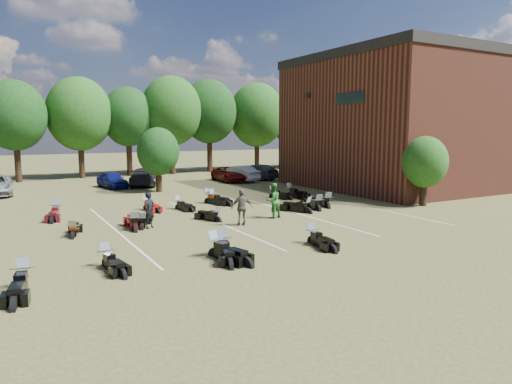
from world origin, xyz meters
TOP-DOWN VIEW (x-y plane):
  - ground at (0.00, 0.00)m, footprint 160.00×160.00m
  - car_3 at (-1.80, 19.92)m, footprint 4.21×5.79m
  - car_4 at (-4.63, 19.76)m, footprint 2.16×4.11m
  - car_5 at (6.56, 18.97)m, footprint 2.86×4.74m
  - car_6 at (5.98, 19.25)m, footprint 2.44×5.00m
  - car_7 at (9.03, 19.87)m, footprint 3.20×5.31m
  - person_black at (-6.43, 2.85)m, footprint 0.77×0.71m
  - person_green at (0.12, 2.15)m, footprint 1.02×0.85m
  - person_grey at (-2.23, 1.25)m, footprint 1.14×0.70m
  - motorcycle_0 at (-12.20, -3.69)m, footprint 1.13×2.39m
  - motorcycle_1 at (-9.58, -2.64)m, footprint 0.95×2.18m
  - motorcycle_2 at (-5.76, -3.34)m, footprint 1.36×2.54m
  - motorcycle_3 at (-5.39, -3.23)m, footprint 1.40×2.49m
  - motorcycle_4 at (-1.38, -3.46)m, footprint 0.90×2.22m
  - motorcycle_7 at (-7.26, 2.49)m, footprint 1.11×2.55m
  - motorcycle_8 at (-9.99, 2.46)m, footprint 1.11×2.15m
  - motorcycle_9 at (-6.83, 2.77)m, footprint 1.34×2.19m
  - motorcycle_10 at (-2.97, 2.60)m, footprint 1.24×2.18m
  - motorcycle_11 at (2.56, 2.37)m, footprint 1.52×2.50m
  - motorcycle_12 at (3.60, 2.73)m, footprint 1.23×2.54m
  - motorcycle_13 at (4.70, 3.24)m, footprint 1.44×2.59m
  - motorcycle_14 at (-10.05, 8.17)m, footprint 1.30×2.49m
  - motorcycle_15 at (-5.13, 8.09)m, footprint 1.00×2.17m
  - motorcycle_16 at (-3.36, 7.40)m, footprint 1.01×2.09m
  - motorcycle_17 at (-0.89, 8.57)m, footprint 1.50×2.51m
  - motorcycle_18 at (-0.66, 8.40)m, footprint 1.21×2.42m
  - motorcycle_19 at (5.34, 8.30)m, footprint 1.00×2.50m
  - motorcycle_20 at (4.03, 8.56)m, footprint 1.25×2.21m
  - brick_building at (22.00, 9.00)m, footprint 25.40×15.20m
  - tree_line at (-1.00, 29.00)m, footprint 56.00×6.00m
  - young_tree_near_building at (10.50, 1.00)m, footprint 2.80×2.80m
  - young_tree_midfield at (-2.00, 15.50)m, footprint 3.20×3.20m
  - parking_lines at (-3.00, 3.00)m, footprint 20.10×14.00m

SIDE VIEW (x-z plane):
  - ground at x=0.00m, z-range 0.00..0.00m
  - motorcycle_0 at x=-12.20m, z-range -0.64..0.64m
  - motorcycle_1 at x=-9.58m, z-range -0.59..0.59m
  - motorcycle_2 at x=-5.76m, z-range -0.68..0.68m
  - motorcycle_3 at x=-5.39m, z-range -0.66..0.66m
  - motorcycle_4 at x=-1.38m, z-range -0.60..0.60m
  - motorcycle_7 at x=-7.26m, z-range -0.69..0.69m
  - motorcycle_8 at x=-9.99m, z-range -0.57..0.57m
  - motorcycle_9 at x=-6.83m, z-range -0.58..0.58m
  - motorcycle_10 at x=-2.97m, z-range -0.58..0.58m
  - motorcycle_11 at x=2.56m, z-range -0.66..0.66m
  - motorcycle_12 at x=3.60m, z-range -0.68..0.68m
  - motorcycle_13 at x=4.70m, z-range -0.69..0.69m
  - motorcycle_14 at x=-10.05m, z-range -0.66..0.66m
  - motorcycle_15 at x=-5.13m, z-range -0.58..0.58m
  - motorcycle_16 at x=-3.36m, z-range -0.56..0.56m
  - motorcycle_17 at x=-0.89m, z-range -0.67..0.67m
  - motorcycle_18 at x=-0.66m, z-range -0.65..0.65m
  - motorcycle_19 at x=5.34m, z-range -0.68..0.68m
  - motorcycle_20 at x=4.03m, z-range -0.59..0.59m
  - parking_lines at x=-3.00m, z-range 0.00..0.01m
  - car_4 at x=-4.63m, z-range 0.00..1.33m
  - car_6 at x=5.98m, z-range 0.00..1.37m
  - car_7 at x=9.03m, z-range 0.00..1.44m
  - car_5 at x=6.56m, z-range 0.00..1.47m
  - car_3 at x=-1.80m, z-range 0.00..1.56m
  - person_black at x=-6.43m, z-range 0.00..1.76m
  - person_grey at x=-2.23m, z-range 0.00..1.82m
  - person_green at x=0.12m, z-range 0.00..1.91m
  - young_tree_near_building at x=10.50m, z-range 0.67..4.83m
  - young_tree_midfield at x=-2.00m, z-range 0.74..5.44m
  - brick_building at x=22.00m, z-range 0.01..10.71m
  - tree_line at x=-1.00m, z-range 1.42..11.20m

